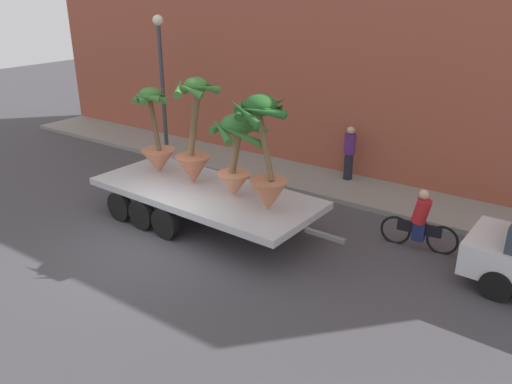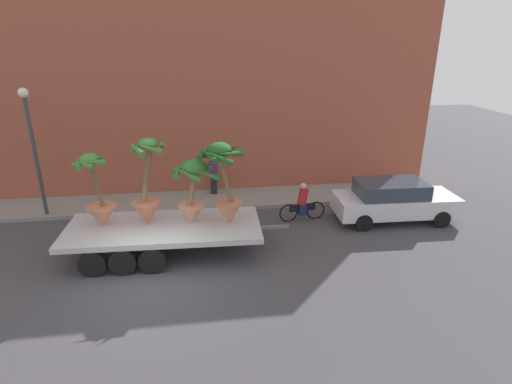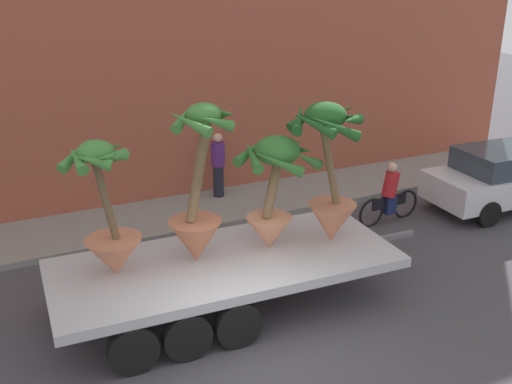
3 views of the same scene
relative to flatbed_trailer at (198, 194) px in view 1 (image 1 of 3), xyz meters
name	(u,v)px [view 1 (image 1 of 3)]	position (x,y,z in m)	size (l,w,h in m)	color
ground_plane	(150,248)	(0.01, -1.82, -0.78)	(60.00, 60.00, 0.00)	#423F44
sidewalk	(284,174)	(0.01, 4.28, -0.70)	(24.00, 2.20, 0.15)	gray
building_facade	(314,27)	(0.01, 5.98, 3.84)	(24.00, 1.20, 9.23)	#9E4C38
flatbed_trailer	(198,194)	(0.00, 0.00, 0.00)	(7.20, 2.77, 0.98)	#B7BABF
potted_palm_rear	(265,156)	(2.23, -0.17, 1.52)	(1.46, 1.44, 2.70)	#C17251
potted_palm_middle	(194,146)	(-0.19, 0.15, 1.25)	(1.18, 1.21, 2.83)	#B26647
potted_palm_front	(156,140)	(-1.69, 0.28, 1.12)	(1.25, 1.17, 2.38)	#C17251
potted_palm_extra	(237,152)	(1.24, 0.08, 1.38)	(1.62, 1.67, 2.12)	tan
cyclist	(420,223)	(5.29, 1.88, -0.11)	(1.84, 0.38, 1.54)	black
pedestrian_near_gate	(349,152)	(2.04, 4.86, 0.26)	(0.36, 0.36, 1.71)	black
street_lamp	(161,68)	(-4.54, 3.48, 2.45)	(0.36, 0.36, 4.83)	#383D42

